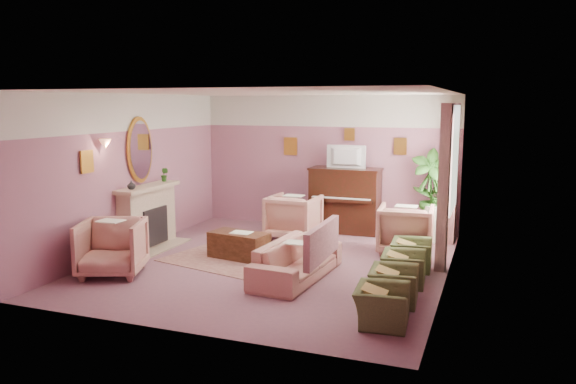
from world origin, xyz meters
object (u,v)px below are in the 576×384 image
(television, at_px, (345,155))
(olive_chair_b, at_px, (394,279))
(floral_armchair_front, at_px, (112,245))
(olive_chair_a, at_px, (382,299))
(floral_armchair_right, at_px, (406,227))
(olive_chair_c, at_px, (403,263))
(sofa, at_px, (297,253))
(coffee_table, at_px, (239,245))
(olive_chair_d, at_px, (411,250))
(piano, at_px, (345,201))
(floral_armchair_left, at_px, (294,214))
(side_table, at_px, (436,223))

(television, height_order, olive_chair_b, television)
(floral_armchair_front, xyz_separation_m, olive_chair_a, (4.29, -0.49, -0.17))
(floral_armchair_right, bearing_deg, olive_chair_c, -82.18)
(sofa, relative_size, floral_armchair_front, 2.02)
(coffee_table, distance_m, olive_chair_d, 2.89)
(television, height_order, sofa, television)
(floral_armchair_right, bearing_deg, olive_chair_d, -75.08)
(floral_armchair_right, distance_m, olive_chair_c, 1.72)
(piano, relative_size, coffee_table, 1.40)
(sofa, bearing_deg, floral_armchair_left, 110.88)
(piano, bearing_deg, olive_chair_b, -66.29)
(olive_chair_b, bearing_deg, olive_chair_d, 90.00)
(sofa, relative_size, side_table, 2.78)
(piano, distance_m, olive_chair_b, 4.17)
(coffee_table, bearing_deg, floral_armchair_left, 76.56)
(coffee_table, height_order, floral_armchair_left, floral_armchair_left)
(television, xyz_separation_m, floral_armchair_left, (-0.79, -0.87, -1.12))
(piano, distance_m, sofa, 3.30)
(floral_armchair_right, bearing_deg, side_table, 70.79)
(olive_chair_d, bearing_deg, olive_chair_b, -90.00)
(television, bearing_deg, side_table, -2.41)
(floral_armchair_left, height_order, olive_chair_d, floral_armchair_left)
(television, bearing_deg, floral_armchair_right, -40.81)
(floral_armchair_front, relative_size, olive_chair_b, 1.34)
(sofa, distance_m, olive_chair_d, 1.92)
(side_table, bearing_deg, floral_armchair_right, -109.21)
(floral_armchair_left, bearing_deg, floral_armchair_front, -119.56)
(floral_armchair_left, distance_m, floral_armchair_right, 2.26)
(olive_chair_b, height_order, olive_chair_c, same)
(olive_chair_b, bearing_deg, floral_armchair_front, -175.63)
(floral_armchair_right, xyz_separation_m, olive_chair_c, (0.23, -1.69, -0.17))
(television, distance_m, olive_chair_d, 2.99)
(television, bearing_deg, piano, 90.00)
(floral_armchair_left, bearing_deg, floral_armchair_right, -9.57)
(floral_armchair_left, height_order, floral_armchair_right, same)
(piano, xyz_separation_m, olive_chair_d, (1.67, -2.16, -0.34))
(olive_chair_d, bearing_deg, floral_armchair_left, 153.15)
(floral_armchair_left, xyz_separation_m, olive_chair_d, (2.46, -1.25, -0.17))
(coffee_table, relative_size, floral_armchair_front, 1.04)
(olive_chair_b, bearing_deg, piano, 113.71)
(piano, bearing_deg, coffee_table, -114.77)
(television, relative_size, coffee_table, 0.80)
(olive_chair_a, height_order, olive_chair_c, same)
(television, xyz_separation_m, olive_chair_a, (1.67, -4.57, -1.29))
(coffee_table, xyz_separation_m, floral_armchair_front, (-1.43, -1.55, 0.26))
(floral_armchair_left, distance_m, olive_chair_a, 4.45)
(olive_chair_d, bearing_deg, sofa, -144.16)
(olive_chair_b, height_order, olive_chair_d, same)
(piano, relative_size, television, 1.75)
(floral_armchair_right, bearing_deg, sofa, -123.59)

